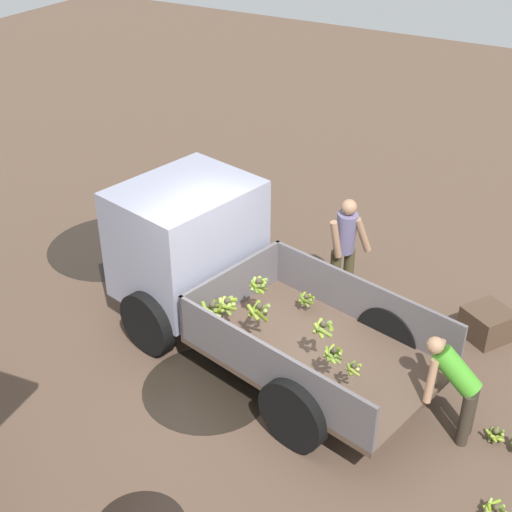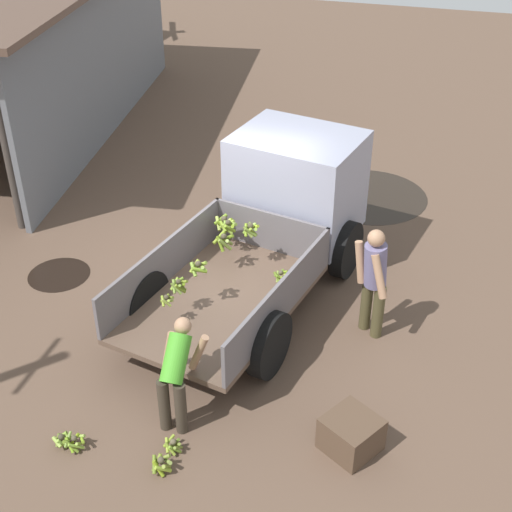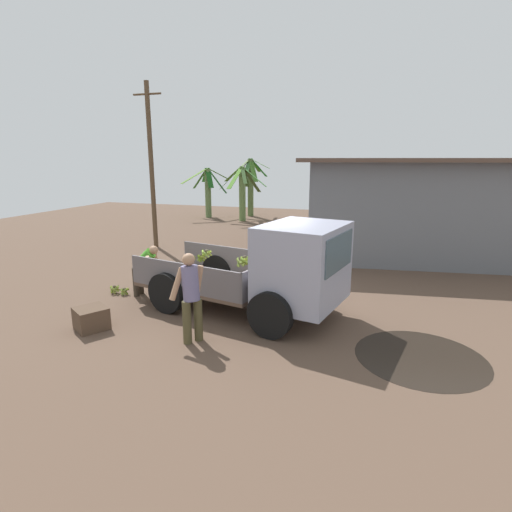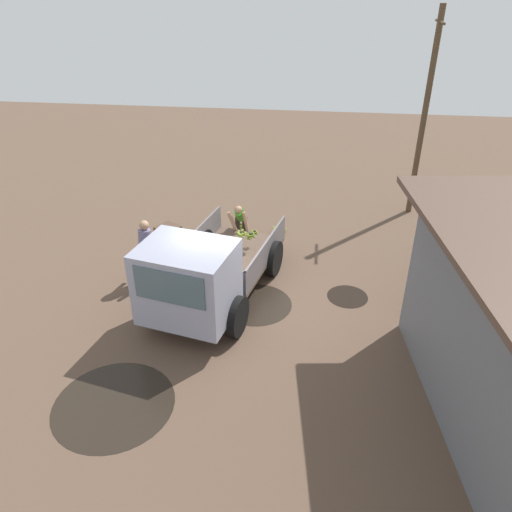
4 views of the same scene
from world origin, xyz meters
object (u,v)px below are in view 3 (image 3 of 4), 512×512
object	(u,v)px
banana_bunch_on_ground_0	(144,276)
banana_bunch_on_ground_2	(115,289)
person_foreground_visitor	(191,294)
banana_bunch_on_ground_3	(140,277)
wooden_crate_0	(91,318)
utility_pole	(151,166)
banana_bunch_on_ground_1	(124,291)
person_worker_loading	(144,266)
cargo_truck	(282,269)

from	to	relation	value
banana_bunch_on_ground_0	banana_bunch_on_ground_2	size ratio (longest dim) A/B	0.83
person_foreground_visitor	banana_bunch_on_ground_2	size ratio (longest dim) A/B	6.15
person_foreground_visitor	banana_bunch_on_ground_3	world-z (taller)	person_foreground_visitor
banana_bunch_on_ground_3	wooden_crate_0	distance (m)	3.17
utility_pole	banana_bunch_on_ground_3	size ratio (longest dim) A/B	22.72
utility_pole	banana_bunch_on_ground_2	distance (m)	6.25
utility_pole	wooden_crate_0	world-z (taller)	utility_pole
banana_bunch_on_ground_1	banana_bunch_on_ground_3	bearing A→B (deg)	103.94
person_worker_loading	wooden_crate_0	bearing A→B (deg)	-88.57
utility_pole	person_worker_loading	world-z (taller)	utility_pole
person_foreground_visitor	banana_bunch_on_ground_1	bearing A→B (deg)	3.83
cargo_truck	person_foreground_visitor	world-z (taller)	cargo_truck
person_foreground_visitor	banana_bunch_on_ground_0	distance (m)	4.43
cargo_truck	person_foreground_visitor	size ratio (longest dim) A/B	2.89
person_worker_loading	banana_bunch_on_ground_2	bearing A→B (deg)	-173.79
utility_pole	banana_bunch_on_ground_2	xyz separation A→B (m)	(1.95, -5.15, -2.95)
cargo_truck	banana_bunch_on_ground_2	distance (m)	4.51
banana_bunch_on_ground_0	banana_bunch_on_ground_1	size ratio (longest dim) A/B	0.95
cargo_truck	banana_bunch_on_ground_1	distance (m)	4.22
banana_bunch_on_ground_0	banana_bunch_on_ground_3	world-z (taller)	banana_bunch_on_ground_3
cargo_truck	person_foreground_visitor	xyz separation A→B (m)	(-1.32, -1.59, -0.15)
cargo_truck	wooden_crate_0	world-z (taller)	cargo_truck
banana_bunch_on_ground_0	banana_bunch_on_ground_2	world-z (taller)	banana_bunch_on_ground_2
cargo_truck	banana_bunch_on_ground_3	world-z (taller)	cargo_truck
banana_bunch_on_ground_0	banana_bunch_on_ground_3	bearing A→B (deg)	-91.83
person_foreground_visitor	banana_bunch_on_ground_3	bearing A→B (deg)	-6.68
cargo_truck	person_foreground_visitor	bearing A→B (deg)	-117.36
banana_bunch_on_ground_3	person_foreground_visitor	bearing A→B (deg)	-43.69
banana_bunch_on_ground_1	banana_bunch_on_ground_3	size ratio (longest dim) A/B	0.91
cargo_truck	utility_pole	distance (m)	8.58
wooden_crate_0	person_foreground_visitor	bearing A→B (deg)	3.14
cargo_truck	person_worker_loading	bearing A→B (deg)	-173.50
banana_bunch_on_ground_0	cargo_truck	bearing A→B (deg)	-19.06
banana_bunch_on_ground_0	banana_bunch_on_ground_1	distance (m)	1.30
banana_bunch_on_ground_1	cargo_truck	bearing A→B (deg)	-3.30
cargo_truck	wooden_crate_0	xyz separation A→B (m)	(-3.48, -1.70, -0.86)
cargo_truck	banana_bunch_on_ground_2	size ratio (longest dim) A/B	17.79
person_foreground_visitor	utility_pole	bearing A→B (deg)	-17.20
person_worker_loading	banana_bunch_on_ground_1	size ratio (longest dim) A/B	5.35
banana_bunch_on_ground_2	person_worker_loading	bearing A→B (deg)	7.42
utility_pole	banana_bunch_on_ground_3	xyz separation A→B (m)	(1.98, -4.07, -2.96)
utility_pole	person_worker_loading	bearing A→B (deg)	-61.11
person_foreground_visitor	person_worker_loading	xyz separation A→B (m)	(-2.26, 1.95, -0.18)
cargo_truck	utility_pole	world-z (taller)	utility_pole
banana_bunch_on_ground_0	wooden_crate_0	bearing A→B (deg)	-74.49
banana_bunch_on_ground_0	banana_bunch_on_ground_2	bearing A→B (deg)	-91.52
cargo_truck	banana_bunch_on_ground_1	world-z (taller)	cargo_truck
utility_pole	banana_bunch_on_ground_3	world-z (taller)	utility_pole
cargo_truck	banana_bunch_on_ground_0	size ratio (longest dim) A/B	21.36
banana_bunch_on_ground_2	banana_bunch_on_ground_3	bearing A→B (deg)	88.53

